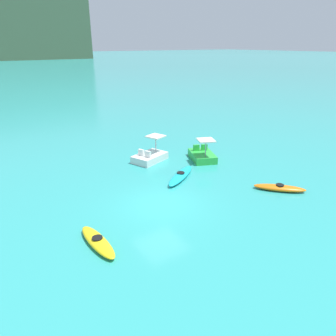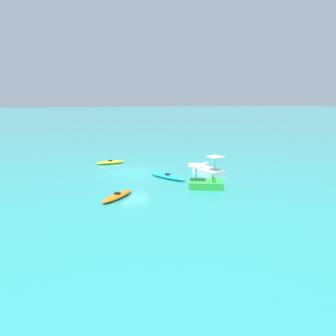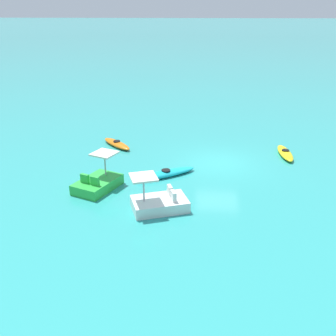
# 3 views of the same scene
# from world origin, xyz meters

# --- Properties ---
(ground_plane) EXTENTS (600.00, 600.00, 0.00)m
(ground_plane) POSITION_xyz_m (0.00, 0.00, 0.00)
(ground_plane) COLOR teal
(kayak_orange) EXTENTS (2.40, 2.55, 0.37)m
(kayak_orange) POSITION_xyz_m (6.41, -2.42, 0.16)
(kayak_orange) COLOR orange
(kayak_orange) RESTS_ON ground_plane
(kayak_cyan) EXTENTS (3.30, 2.46, 0.37)m
(kayak_cyan) POSITION_xyz_m (2.90, 2.16, 0.16)
(kayak_cyan) COLOR #19B7C6
(kayak_cyan) RESTS_ON ground_plane
(kayak_yellow) EXTENTS (0.78, 2.81, 0.37)m
(kayak_yellow) POSITION_xyz_m (-4.05, -1.44, 0.16)
(kayak_yellow) COLOR yellow
(kayak_yellow) RESTS_ON ground_plane
(pedal_boat_white) EXTENTS (2.76, 2.20, 1.68)m
(pedal_boat_white) POSITION_xyz_m (2.92, 5.81, 0.34)
(pedal_boat_white) COLOR white
(pedal_boat_white) RESTS_ON ground_plane
(pedal_boat_green) EXTENTS (2.34, 2.80, 1.68)m
(pedal_boat_green) POSITION_xyz_m (6.13, 3.93, 0.34)
(pedal_boat_green) COLOR green
(pedal_boat_green) RESTS_ON ground_plane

